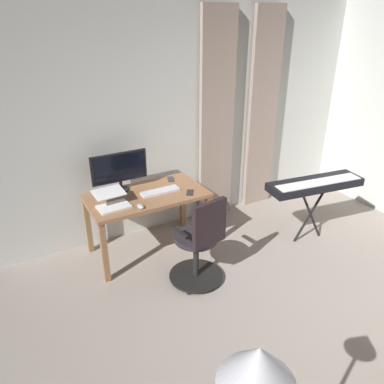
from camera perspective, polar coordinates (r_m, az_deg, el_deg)
ground_plane at (r=3.58m, az=24.92°, el=-23.04°), size 7.47×7.47×0.00m
back_room_partition at (r=4.73m, az=-0.12°, el=11.61°), size 4.85×0.10×2.80m
curtain_left_panel at (r=5.23m, az=10.59°, el=11.59°), size 0.44×0.06×2.63m
curtain_right_panel at (r=4.82m, az=3.75°, el=10.75°), size 0.47×0.06×2.63m
desk at (r=4.24m, az=-6.80°, el=-1.48°), size 1.30×0.70×0.73m
office_chair at (r=3.79m, az=1.21°, el=-7.94°), size 0.56×0.56×0.99m
computer_monitor at (r=4.23m, az=-10.89°, el=3.46°), size 0.63×0.18×0.44m
computer_keyboard at (r=4.21m, az=-4.81°, el=0.10°), size 0.44×0.13×0.02m
laptop at (r=3.97m, az=-11.97°, el=-1.40°), size 0.34×0.34×0.15m
computer_mouse at (r=3.90m, az=-7.77°, el=-2.17°), size 0.06×0.10×0.04m
cell_phone_by_monitor at (r=4.19m, az=-0.33°, el=-0.07°), size 0.14×0.16×0.01m
cell_phone_face_up at (r=4.53m, az=-3.25°, el=1.95°), size 0.11×0.16×0.01m
piano_keyboard at (r=4.60m, az=18.04°, el=0.96°), size 1.18×0.48×0.80m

